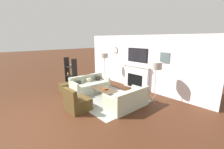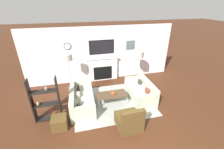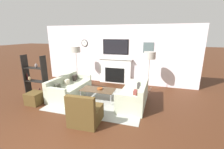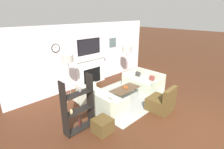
# 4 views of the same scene
# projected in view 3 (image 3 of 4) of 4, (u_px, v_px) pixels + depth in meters

# --- Properties ---
(fireplace_wall) EXTENTS (7.33, 0.28, 2.70)m
(fireplace_wall) POSITION_uv_depth(u_px,v_px,m) (116.00, 57.00, 7.04)
(fireplace_wall) COLOR silver
(fireplace_wall) RESTS_ON ground_plane
(area_rug) EXTENTS (3.08, 2.55, 0.01)m
(area_rug) POSITION_uv_depth(u_px,v_px,m) (100.00, 99.00, 5.41)
(area_rug) COLOR #969992
(area_rug) RESTS_ON ground_plane
(couch_left) EXTENTS (0.93, 1.86, 0.75)m
(couch_left) POSITION_uv_depth(u_px,v_px,m) (70.00, 89.00, 5.68)
(couch_left) COLOR #B3BCA2
(couch_left) RESTS_ON ground_plane
(couch_right) EXTENTS (0.87, 1.70, 0.76)m
(couch_right) POSITION_uv_depth(u_px,v_px,m) (134.00, 96.00, 4.99)
(couch_right) COLOR #B3BCA2
(couch_right) RESTS_ON ground_plane
(armchair) EXTENTS (0.77, 0.79, 0.87)m
(armchair) POSITION_uv_depth(u_px,v_px,m) (85.00, 113.00, 3.91)
(armchair) COLOR #4F3B1B
(armchair) RESTS_ON ground_plane
(coffee_table) EXTENTS (1.19, 0.58, 0.41)m
(coffee_table) POSITION_uv_depth(u_px,v_px,m) (98.00, 90.00, 5.25)
(coffee_table) COLOR #4C3823
(coffee_table) RESTS_ON ground_plane
(decorative_bowl) EXTENTS (0.20, 0.20, 0.06)m
(decorative_bowl) POSITION_uv_depth(u_px,v_px,m) (100.00, 88.00, 5.25)
(decorative_bowl) COLOR brown
(decorative_bowl) RESTS_ON coffee_table
(floor_lamp_left) EXTENTS (0.40, 0.40, 1.77)m
(floor_lamp_left) POSITION_uv_depth(u_px,v_px,m) (76.00, 50.00, 6.60)
(floor_lamp_left) COLOR #9E998E
(floor_lamp_left) RESTS_ON ground_plane
(floor_lamp_right) EXTENTS (0.44, 0.44, 1.65)m
(floor_lamp_right) POSITION_uv_depth(u_px,v_px,m) (150.00, 56.00, 5.75)
(floor_lamp_right) COLOR #9E998E
(floor_lamp_right) RESTS_ON ground_plane
(shelf_unit) EXTENTS (0.88, 0.28, 1.56)m
(shelf_unit) POSITION_uv_depth(u_px,v_px,m) (35.00, 78.00, 5.53)
(shelf_unit) COLOR black
(shelf_unit) RESTS_ON ground_plane
(ottoman) EXTENTS (0.48, 0.48, 0.40)m
(ottoman) POSITION_uv_depth(u_px,v_px,m) (35.00, 98.00, 5.05)
(ottoman) COLOR #4F3B1B
(ottoman) RESTS_ON ground_plane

